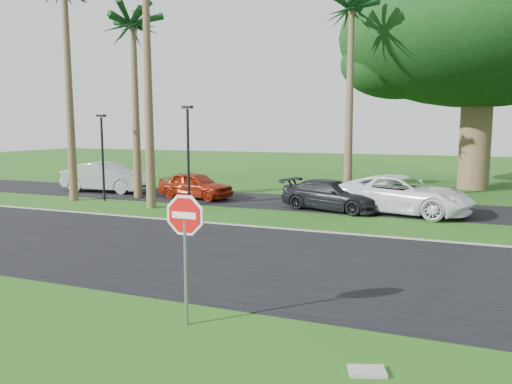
{
  "coord_description": "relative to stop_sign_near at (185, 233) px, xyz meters",
  "views": [
    {
      "loc": [
        5.1,
        -10.86,
        3.7
      ],
      "look_at": [
        -0.4,
        2.7,
        1.8
      ],
      "focal_mm": 35.0,
      "sensor_mm": 36.0,
      "label": 1
    }
  ],
  "objects": [
    {
      "name": "ground",
      "position": [
        -0.5,
        3.0,
        -1.77
      ],
      "size": [
        120.0,
        120.0,
        0.0
      ],
      "primitive_type": "plane",
      "color": "#185014",
      "rests_on": "ground"
    },
    {
      "name": "road",
      "position": [
        -0.5,
        5.0,
        -1.76
      ],
      "size": [
        120.0,
        8.0,
        0.02
      ],
      "primitive_type": "cube",
      "color": "black",
      "rests_on": "ground"
    },
    {
      "name": "parking_strip",
      "position": [
        -0.5,
        15.5,
        -1.76
      ],
      "size": [
        120.0,
        5.0,
        0.02
      ],
      "primitive_type": "cube",
      "color": "black",
      "rests_on": "ground"
    },
    {
      "name": "curb",
      "position": [
        -0.5,
        9.05,
        -1.74
      ],
      "size": [
        120.0,
        0.12,
        0.06
      ],
      "primitive_type": "cube",
      "color": "gray",
      "rests_on": "ground"
    },
    {
      "name": "stop_sign_near",
      "position": [
        0.0,
        0.0,
        0.0
      ],
      "size": [
        1.05,
        0.07,
        2.62
      ],
      "color": "gray",
      "rests_on": "ground"
    },
    {
      "name": "palm_left_mid",
      "position": [
        -11.0,
        14.0,
        6.9
      ],
      "size": [
        5.0,
        5.0,
        10.0
      ],
      "color": "brown",
      "rests_on": "ground"
    },
    {
      "name": "palm_center",
      "position": [
        -0.5,
        17.0,
        7.39
      ],
      "size": [
        5.0,
        5.0,
        10.5
      ],
      "color": "brown",
      "rests_on": "ground"
    },
    {
      "name": "canopy_tree",
      "position": [
        5.5,
        25.0,
        7.17
      ],
      "size": [
        16.5,
        16.5,
        13.12
      ],
      "color": "brown",
      "rests_on": "ground"
    },
    {
      "name": "streetlight_left",
      "position": [
        -12.0,
        12.5,
        0.72
      ],
      "size": [
        0.45,
        0.25,
        4.34
      ],
      "color": "black",
      "rests_on": "ground"
    },
    {
      "name": "streetlight_right",
      "position": [
        -6.5,
        11.5,
        0.88
      ],
      "size": [
        0.45,
        0.25,
        4.64
      ],
      "color": "black",
      "rests_on": "ground"
    },
    {
      "name": "car_silver",
      "position": [
        -14.05,
        15.29,
        -0.93
      ],
      "size": [
        5.24,
        2.16,
        1.69
      ],
      "primitive_type": "imported",
      "rotation": [
        0.0,
        0.0,
        1.64
      ],
      "color": "#B2B5B9",
      "rests_on": "ground"
    },
    {
      "name": "car_red",
      "position": [
        -8.04,
        14.88,
        -1.08
      ],
      "size": [
        4.25,
        2.16,
        1.39
      ],
      "primitive_type": "imported",
      "rotation": [
        0.0,
        0.0,
        1.44
      ],
      "color": "maroon",
      "rests_on": "ground"
    },
    {
      "name": "car_dark",
      "position": [
        -0.58,
        13.89,
        -1.1
      ],
      "size": [
        4.96,
        3.01,
        1.34
      ],
      "primitive_type": "imported",
      "rotation": [
        0.0,
        0.0,
        1.31
      ],
      "color": "black",
      "rests_on": "ground"
    },
    {
      "name": "car_minivan",
      "position": [
        2.43,
        14.19,
        -0.96
      ],
      "size": [
        6.35,
        3.98,
        1.64
      ],
      "primitive_type": "imported",
      "rotation": [
        0.0,
        0.0,
        1.34
      ],
      "color": "white",
      "rests_on": "ground"
    },
    {
      "name": "utility_slab",
      "position": [
        3.48,
        -0.61,
        -1.74
      ],
      "size": [
        0.64,
        0.51,
        0.06
      ],
      "primitive_type": "cube",
      "rotation": [
        0.0,
        0.0,
        0.34
      ],
      "color": "gray",
      "rests_on": "ground"
    }
  ]
}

